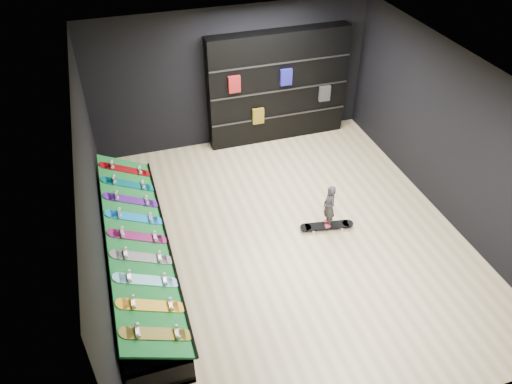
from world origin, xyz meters
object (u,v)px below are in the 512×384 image
object	(u,v)px
display_rack	(139,259)
back_shelving	(278,87)
floor_skateboard	(327,227)
child	(328,214)

from	to	relation	value
display_rack	back_shelving	xyz separation A→B (m)	(3.53, 3.32, 0.98)
display_rack	floor_skateboard	bearing A→B (deg)	0.33
back_shelving	child	size ratio (longest dim) A/B	6.10
back_shelving	display_rack	bearing A→B (deg)	-136.75
floor_skateboard	child	bearing A→B (deg)	-170.15
back_shelving	child	world-z (taller)	back_shelving
back_shelving	child	bearing A→B (deg)	-93.48
back_shelving	floor_skateboard	xyz separation A→B (m)	(-0.20, -3.30, -1.18)
back_shelving	floor_skateboard	world-z (taller)	back_shelving
display_rack	floor_skateboard	distance (m)	3.33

